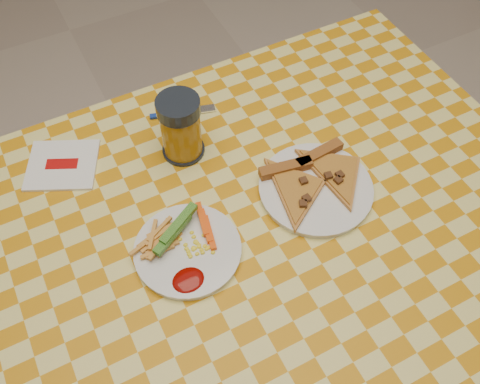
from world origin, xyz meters
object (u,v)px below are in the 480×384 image
object	(u,v)px
plate_left	(188,251)
plate_right	(316,189)
table	(237,247)
drink_glass	(181,128)

from	to	relation	value
plate_left	plate_right	xyz separation A→B (m)	(0.28, 0.01, 0.00)
table	drink_glass	world-z (taller)	drink_glass
table	drink_glass	xyz separation A→B (m)	(-0.01, 0.22, 0.14)
table	plate_left	xyz separation A→B (m)	(-0.11, -0.01, 0.08)
table	plate_left	distance (m)	0.13
plate_left	plate_right	distance (m)	0.28
plate_left	drink_glass	bearing A→B (deg)	68.21
table	drink_glass	distance (m)	0.27
table	plate_right	distance (m)	0.20
plate_left	plate_right	size ratio (longest dim) A/B	0.87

